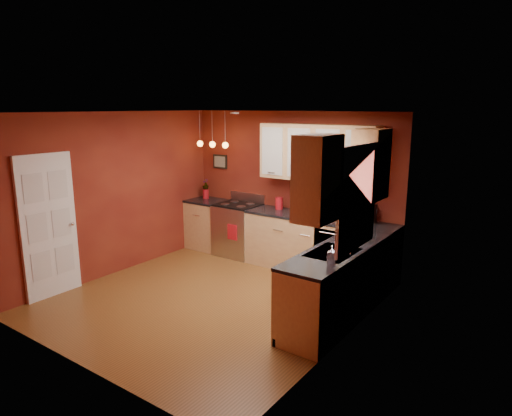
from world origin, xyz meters
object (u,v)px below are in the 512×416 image
Objects in this scene: sink at (333,254)px; coffee_maker at (368,214)px; red_canister at (279,203)px; gas_range at (238,229)px; soap_pump at (332,254)px.

coffee_maker reaches higher than sink.
red_canister is at bearing -160.89° from coffee_maker.
sink is 2.44m from red_canister.
red_canister is at bearing 8.84° from gas_range.
sink is 2.36× the size of coffee_maker.
coffee_maker is (-0.21, 1.61, 0.16)m from sink.
sink reaches higher than soap_pump.
coffee_maker reaches higher than gas_range.
coffee_maker is 2.01m from soap_pump.
gas_range is at bearing 150.22° from sink.
red_canister is 1.61m from coffee_maker.
coffee_maker reaches higher than soap_pump.
soap_pump is at bearing -45.19° from red_canister.
red_canister is 0.69× the size of coffee_maker.
soap_pump is at bearing -66.61° from sink.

